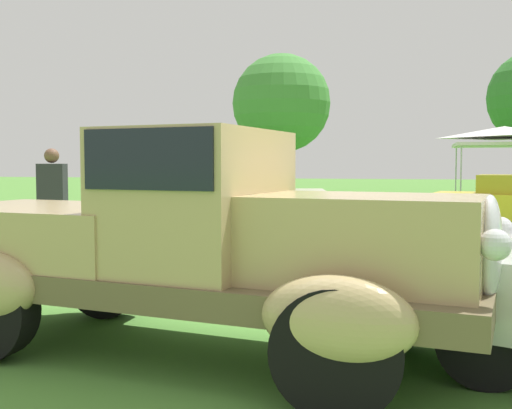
% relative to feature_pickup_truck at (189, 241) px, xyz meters
% --- Properties ---
extents(ground_plane, '(120.00, 120.00, 0.00)m').
position_rel_feature_pickup_truck_xyz_m(ground_plane, '(0.48, 0.15, -0.87)').
color(ground_plane, '#4C8433').
extents(feature_pickup_truck, '(4.66, 2.30, 1.70)m').
position_rel_feature_pickup_truck_xyz_m(feature_pickup_truck, '(0.00, 0.00, 0.00)').
color(feature_pickup_truck, brown).
rests_on(feature_pickup_truck, ground_plane).
extents(show_car_cream, '(4.36, 2.53, 1.22)m').
position_rel_feature_pickup_truck_xyz_m(show_car_cream, '(-2.72, 11.16, -0.27)').
color(show_car_cream, beige).
rests_on(show_car_cream, ground_plane).
extents(spectator_between_cars, '(0.44, 0.32, 1.69)m').
position_rel_feature_pickup_truck_xyz_m(spectator_between_cars, '(-3.67, 3.88, 0.05)').
color(spectator_between_cars, '#383838').
rests_on(spectator_between_cars, ground_plane).
extents(canopy_tent_left_field, '(3.01, 3.01, 2.71)m').
position_rel_feature_pickup_truck_xyz_m(canopy_tent_left_field, '(-4.58, 15.85, 1.55)').
color(canopy_tent_left_field, '#B7B7BC').
rests_on(canopy_tent_left_field, ground_plane).
extents(canopy_tent_center_field, '(3.14, 3.14, 2.71)m').
position_rel_feature_pickup_truck_xyz_m(canopy_tent_center_field, '(4.35, 17.57, 1.56)').
color(canopy_tent_center_field, '#B7B7BC').
rests_on(canopy_tent_center_field, ground_plane).
extents(treeline_far_left, '(4.92, 4.92, 6.98)m').
position_rel_feature_pickup_truck_xyz_m(treeline_far_left, '(-5.08, 26.35, 3.64)').
color(treeline_far_left, '#47331E').
rests_on(treeline_far_left, ground_plane).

